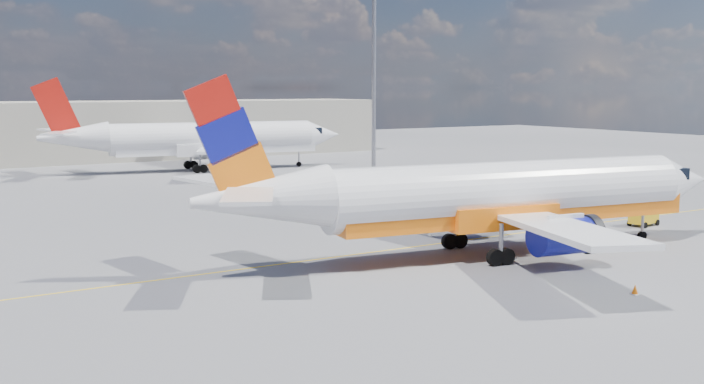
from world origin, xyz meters
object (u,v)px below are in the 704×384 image
main_jet (492,196)px  second_jet (203,140)px  gse_tug (643,216)px  traffic_cone (635,289)px

main_jet → second_jet: 54.64m
main_jet → gse_tug: size_ratio=14.66×
second_jet → traffic_cone: size_ratio=74.09×
second_jet → traffic_cone: bearing=-84.3°
main_jet → second_jet: bearing=95.3°
main_jet → gse_tug: main_jet is taller
gse_tug → main_jet: bearing=177.0°
main_jet → second_jet: (2.87, 54.56, 0.15)m
second_jet → traffic_cone: (-2.97, -65.00, -3.45)m
traffic_cone → main_jet: bearing=89.5°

